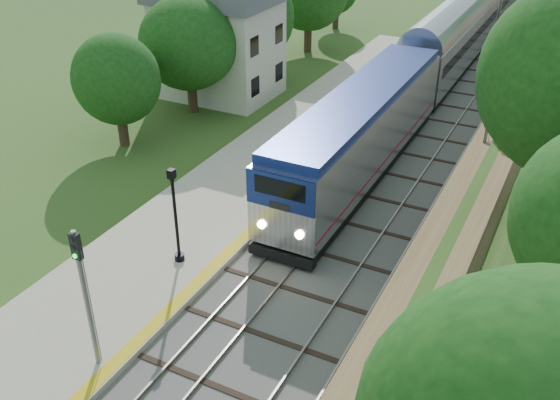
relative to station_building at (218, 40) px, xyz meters
The scene contains 8 objects.
trackbed 34.24m from the station_building, 61.93° to the left, with size 9.50×170.00×0.28m.
platform 16.99m from the station_building, 57.86° to the right, with size 6.40×68.00×0.38m, color #ACA38B.
yellow_stripe 18.58m from the station_building, 50.24° to the right, with size 0.55×68.00×0.01m, color gold.
station_building is the anchor object (origin of this frame).
trees_behind_platform 9.76m from the station_building, 73.13° to the right, with size 7.82×53.32×7.21m.
lamppost_far 22.12m from the station_building, 62.91° to the right, with size 0.44×0.44×4.49m.
signal_platform 28.39m from the station_building, 66.99° to the right, with size 0.33×0.26×5.55m.
signal_farside 20.94m from the station_building, 15.31° to the right, with size 0.33×0.26×5.99m.
Camera 1 is at (10.31, -7.77, 16.44)m, focal length 40.00 mm.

